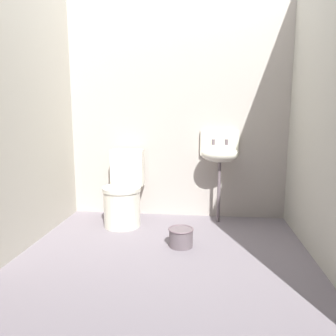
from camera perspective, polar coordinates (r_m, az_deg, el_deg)
ground_plane at (r=2.77m, az=-0.70°, el=-16.25°), size 2.84×2.67×0.08m
wall_back at (r=3.67m, az=1.63°, el=10.77°), size 2.84×0.10×2.49m
wall_left at (r=3.03m, az=-25.48°, el=10.10°), size 0.10×2.47×2.49m
wall_right at (r=2.75m, az=27.28°, el=10.11°), size 0.10×2.47×2.49m
toilet_near_wall at (r=3.47m, az=-7.86°, el=-4.63°), size 0.41×0.60×0.78m
sink at (r=3.48m, az=9.18°, el=2.61°), size 0.42×0.35×0.99m
bucket at (r=2.92m, az=2.31°, el=-12.12°), size 0.23×0.23×0.17m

